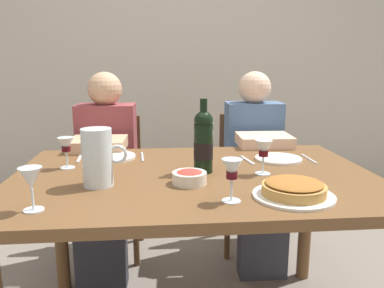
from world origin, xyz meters
TOP-DOWN VIEW (x-y plane):
  - back_wall at (0.00, 2.03)m, footprint 8.00×0.10m
  - dining_table at (0.00, 0.00)m, footprint 1.50×1.00m
  - wine_bottle at (0.04, 0.03)m, footprint 0.08×0.08m
  - water_pitcher at (-0.37, -0.12)m, footprint 0.17×0.11m
  - baked_tart at (0.31, -0.31)m, footprint 0.28×0.28m
  - salad_bowl at (-0.03, -0.13)m, footprint 0.13×0.13m
  - wine_glass_left_diner at (-0.55, 0.14)m, footprint 0.07×0.07m
  - wine_glass_right_diner at (0.09, -0.33)m, footprint 0.07×0.07m
  - wine_glass_centre at (-0.54, -0.35)m, footprint 0.07×0.07m
  - wine_glass_spare at (0.28, -0.03)m, footprint 0.07×0.07m
  - dinner_plate_left_setting at (0.42, 0.19)m, footprint 0.22×0.22m
  - dinner_plate_right_setting at (-0.37, 0.31)m, footprint 0.23×0.23m
  - fork_left_setting at (0.27, 0.19)m, footprint 0.04×0.16m
  - knife_left_setting at (0.57, 0.19)m, footprint 0.01×0.18m
  - knife_right_setting at (-0.22, 0.31)m, footprint 0.02×0.18m
  - spoon_right_setting at (-0.52, 0.31)m, footprint 0.03×0.16m
  - chair_left at (-0.45, 0.90)m, footprint 0.42×0.42m
  - diner_left at (-0.46, 0.66)m, footprint 0.35×0.51m
  - chair_right at (0.45, 0.92)m, footprint 0.41×0.41m
  - diner_right at (0.45, 0.68)m, footprint 0.35×0.51m

SIDE VIEW (x-z plane):
  - chair_left at x=-0.45m, z-range 0.06..0.93m
  - chair_right at x=0.45m, z-range 0.06..0.93m
  - diner_left at x=-0.46m, z-range 0.04..1.20m
  - diner_right at x=0.45m, z-range 0.04..1.20m
  - dining_table at x=0.00m, z-range 0.29..1.05m
  - fork_left_setting at x=0.27m, z-range 0.76..0.76m
  - knife_left_setting at x=0.57m, z-range 0.76..0.76m
  - knife_right_setting at x=-0.22m, z-range 0.76..0.76m
  - spoon_right_setting at x=-0.52m, z-range 0.76..0.76m
  - dinner_plate_left_setting at x=0.42m, z-range 0.76..0.77m
  - dinner_plate_right_setting at x=-0.37m, z-range 0.76..0.77m
  - baked_tart at x=0.31m, z-range 0.76..0.82m
  - salad_bowl at x=-0.03m, z-range 0.76..0.82m
  - water_pitcher at x=-0.37m, z-range 0.75..0.96m
  - wine_glass_left_diner at x=-0.55m, z-range 0.79..0.93m
  - wine_glass_centre at x=-0.54m, z-range 0.79..0.93m
  - wine_glass_spare at x=0.28m, z-range 0.79..0.93m
  - wine_glass_right_diner at x=0.09m, z-range 0.79..0.94m
  - wine_bottle at x=0.04m, z-range 0.74..1.05m
  - back_wall at x=0.00m, z-range 0.00..2.80m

